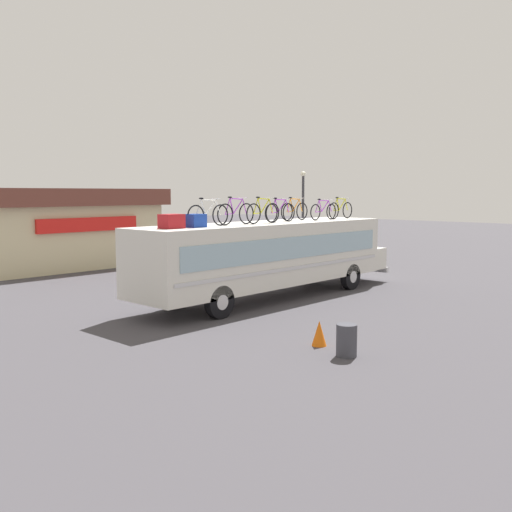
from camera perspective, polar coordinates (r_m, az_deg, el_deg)
The scene contains 15 objects.
ground_plane at distance 21.43m, azimuth 1.11°, elevation -4.30°, with size 120.00×120.00×0.00m, color #423F44.
bus at distance 21.33m, azimuth 1.48°, elevation 0.24°, with size 12.53×2.63×2.86m.
luggage_bag_1 at distance 17.74m, azimuth -8.46°, elevation 3.45°, with size 0.67×0.54×0.44m, color maroon.
luggage_bag_2 at distance 18.27m, azimuth -6.12°, elevation 3.54°, with size 0.56×0.53×0.42m, color #193899.
rooftop_bicycle_1 at distance 18.72m, azimuth -4.81°, elevation 4.18°, with size 1.80×0.44×0.95m.
rooftop_bicycle_2 at distance 19.64m, azimuth -2.03°, elevation 4.33°, with size 1.77×0.44×0.98m.
rooftop_bicycle_3 at distance 20.38m, azimuth 0.72°, elevation 4.39°, with size 1.74×0.44×0.97m.
rooftop_bicycle_4 at distance 21.49m, azimuth 2.42°, elevation 4.45°, with size 1.72×0.44×0.93m.
rooftop_bicycle_5 at distance 22.74m, azimuth 3.88°, elevation 4.55°, with size 1.66×0.44×0.94m.
rooftop_bicycle_6 at distance 23.34m, azimuth 6.76°, elevation 4.51°, with size 1.74×0.44×0.87m.
rooftop_bicycle_7 at distance 24.46m, azimuth 8.48°, elevation 4.62°, with size 1.71×0.44×0.93m.
roadside_building at distance 34.17m, azimuth -20.58°, elevation 2.90°, with size 10.04×10.36×4.17m.
trash_bin at distance 14.12m, azimuth 9.06°, elevation -8.34°, with size 0.50×0.50×0.80m, color #3F3F47.
traffic_cone at distance 14.99m, azimuth 6.35°, elevation -7.69°, with size 0.39×0.39×0.66m, color orange.
street_lamp at distance 31.59m, azimuth 4.72°, elevation 4.50°, with size 0.29×0.29×5.13m.
Camera 1 is at (-15.73, -14.00, 3.96)m, focal length 39.94 mm.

